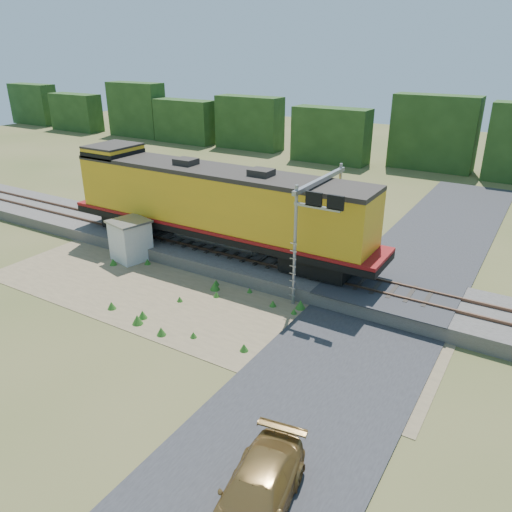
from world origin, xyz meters
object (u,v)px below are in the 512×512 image
Objects in this scene: shed at (131,240)px; signal_gantry at (320,206)px; locomotive at (212,204)px; car at (256,494)px.

signal_gantry is at bearing 23.45° from shed.
signal_gantry reaches higher than shed.
locomotive is 8.14× the size of shed.
signal_gantry reaches higher than car.
shed is at bearing -147.77° from locomotive.
locomotive is 5.80m from shed.
shed reaches higher than car.
locomotive is at bearing 175.14° from signal_gantry.
locomotive reaches higher than signal_gantry.
car is at bearing -22.42° from shed.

